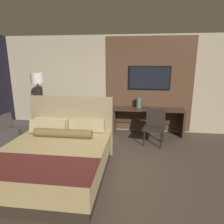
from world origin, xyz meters
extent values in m
plane|color=#4C3D33|center=(0.00, 0.00, 0.00)|extent=(16.00, 16.00, 0.00)
cube|color=#BCAD8E|center=(0.00, 2.60, 1.40)|extent=(7.20, 0.06, 2.80)
cube|color=brown|center=(1.31, 2.56, 1.40)|extent=(2.50, 0.03, 2.70)
cube|color=#33281E|center=(-0.47, -0.25, 0.11)|extent=(1.77, 2.01, 0.22)
cube|color=tan|center=(-0.47, -0.25, 0.41)|extent=(1.82, 2.07, 0.38)
cube|color=#56231E|center=(-0.47, -0.92, 0.61)|extent=(1.84, 0.73, 0.02)
cube|color=#998460|center=(-0.47, 0.83, 0.66)|extent=(1.86, 0.08, 1.33)
cube|color=tan|center=(-0.86, 0.69, 0.74)|extent=(0.76, 0.23, 0.31)
cube|color=tan|center=(-0.08, 0.69, 0.74)|extent=(0.76, 0.23, 0.31)
cube|color=tan|center=(-0.86, 0.48, 0.74)|extent=(0.76, 0.25, 0.32)
cylinder|color=brown|center=(-0.47, 0.27, 0.68)|extent=(1.18, 0.17, 0.17)
cube|color=#422D1E|center=(1.31, 2.27, 0.75)|extent=(2.00, 0.52, 0.03)
cube|color=#422D1E|center=(0.34, 2.27, 0.37)|extent=(0.06, 0.47, 0.73)
cube|color=#422D1E|center=(2.27, 2.27, 0.37)|extent=(0.06, 0.47, 0.73)
cube|color=#422D1E|center=(1.31, 2.51, 0.44)|extent=(1.88, 0.02, 0.37)
cube|color=black|center=(1.31, 2.52, 1.61)|extent=(1.19, 0.04, 0.67)
cube|color=black|center=(1.31, 2.50, 1.61)|extent=(1.12, 0.01, 0.62)
cube|color=#28231E|center=(1.43, 1.54, 0.43)|extent=(0.62, 0.60, 0.05)
cube|color=#28231E|center=(1.48, 1.76, 0.66)|extent=(0.49, 0.21, 0.42)
cylinder|color=black|center=(1.18, 1.40, 0.20)|extent=(0.04, 0.04, 0.40)
cylinder|color=black|center=(1.58, 1.31, 0.20)|extent=(0.04, 0.04, 0.40)
cylinder|color=black|center=(1.27, 1.78, 0.20)|extent=(0.04, 0.04, 0.40)
cylinder|color=black|center=(1.67, 1.69, 0.20)|extent=(0.04, 0.04, 0.40)
cube|color=#47423D|center=(-2.10, 1.13, 0.20)|extent=(0.71, 0.55, 0.39)
cube|color=#47423D|center=(-2.38, 1.14, 0.57)|extent=(0.20, 0.54, 0.38)
cube|color=#47423D|center=(-2.10, 0.81, 0.27)|extent=(0.71, 0.11, 0.53)
cube|color=#47423D|center=(-2.09, 1.46, 0.27)|extent=(0.71, 0.11, 0.53)
cylinder|color=#282623|center=(-1.70, 1.79, 0.01)|extent=(0.28, 0.28, 0.03)
cylinder|color=#332D28|center=(-1.70, 1.79, 0.77)|extent=(0.03, 0.03, 1.54)
cylinder|color=silver|center=(-1.70, 1.79, 1.64)|extent=(0.34, 0.34, 0.28)
cylinder|color=#4C706B|center=(1.03, 2.36, 0.91)|extent=(0.14, 0.14, 0.30)
cube|color=#332D28|center=(1.28, 2.33, 0.78)|extent=(0.26, 0.22, 0.03)
camera|label=1|loc=(0.97, -3.32, 2.07)|focal=32.00mm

